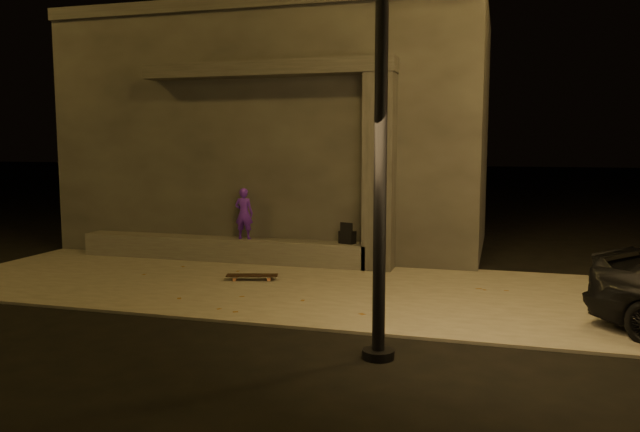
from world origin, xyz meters
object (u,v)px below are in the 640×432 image
(skateboarder, at_px, (244,213))
(backpack, at_px, (347,236))
(skateboard, at_px, (252,276))
(column, at_px, (379,173))

(skateboarder, relative_size, backpack, 2.48)
(skateboarder, distance_m, skateboard, 1.99)
(column, relative_size, skateboard, 3.99)
(backpack, bearing_deg, skateboard, -110.94)
(skateboarder, relative_size, skateboard, 1.12)
(skateboarder, xyz_separation_m, backpack, (2.11, 0.00, -0.37))
(skateboarder, bearing_deg, skateboard, 114.93)
(skateboarder, height_order, skateboard, skateboarder)
(column, xyz_separation_m, backpack, (-0.60, 0.00, -1.21))
(skateboard, bearing_deg, skateboarder, 100.35)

